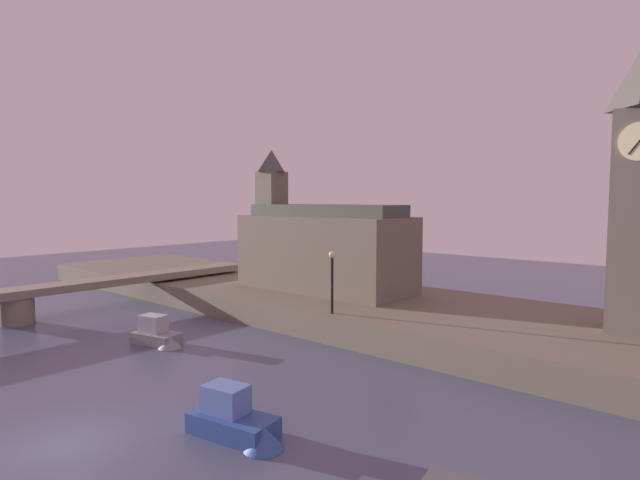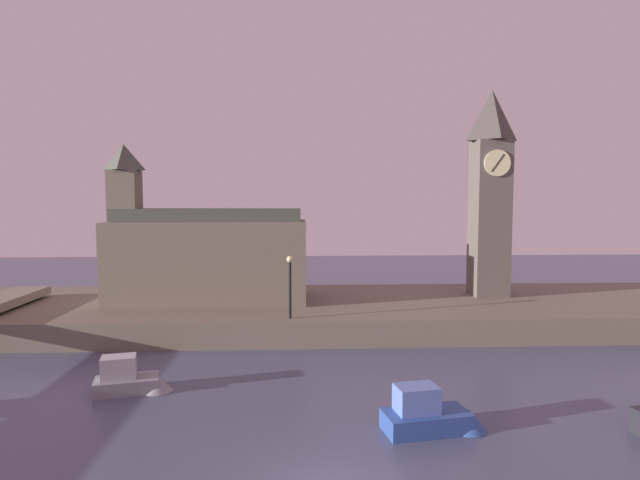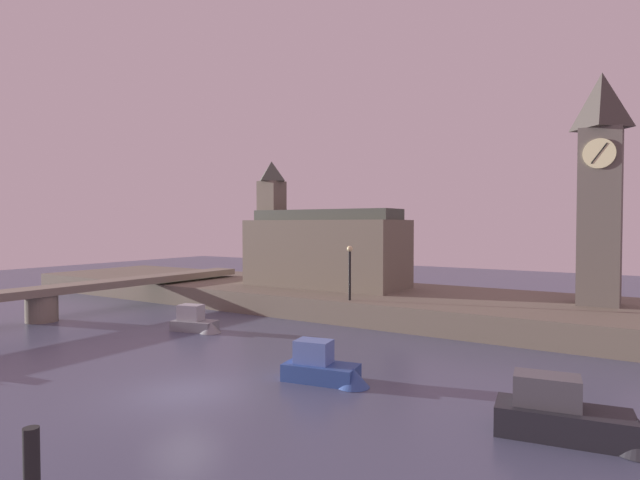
{
  "view_description": "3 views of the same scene",
  "coord_description": "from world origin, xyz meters",
  "px_view_note": "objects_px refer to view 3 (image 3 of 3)",
  "views": [
    {
      "loc": [
        16.33,
        -6.46,
        7.73
      ],
      "look_at": [
        -2.23,
        14.91,
        5.49
      ],
      "focal_mm": 28.8,
      "sensor_mm": 36.0,
      "label": 1
    },
    {
      "loc": [
        -0.93,
        -13.49,
        8.0
      ],
      "look_at": [
        0.44,
        17.78,
        5.55
      ],
      "focal_mm": 29.6,
      "sensor_mm": 36.0,
      "label": 2
    },
    {
      "loc": [
        14.49,
        -13.27,
        6.26
      ],
      "look_at": [
        -4.68,
        16.64,
        5.18
      ],
      "focal_mm": 28.98,
      "sensor_mm": 36.0,
      "label": 3
    }
  ],
  "objects_px": {
    "mooring_post_right": "(32,472)",
    "boat_cruiser_grey": "(197,322)",
    "boat_barge_dark": "(574,418)",
    "clock_tower": "(600,185)",
    "streetlamp": "(350,266)",
    "boat_tour_blue": "(326,368)",
    "parliament_hall": "(321,247)"
  },
  "relations": [
    {
      "from": "streetlamp",
      "to": "boat_tour_blue",
      "type": "bearing_deg",
      "value": -65.06
    },
    {
      "from": "boat_cruiser_grey",
      "to": "boat_barge_dark",
      "type": "relative_size",
      "value": 0.73
    },
    {
      "from": "parliament_hall",
      "to": "mooring_post_right",
      "type": "relative_size",
      "value": 6.38
    },
    {
      "from": "parliament_hall",
      "to": "boat_cruiser_grey",
      "type": "distance_m",
      "value": 12.84
    },
    {
      "from": "mooring_post_right",
      "to": "boat_barge_dark",
      "type": "height_order",
      "value": "mooring_post_right"
    },
    {
      "from": "mooring_post_right",
      "to": "boat_cruiser_grey",
      "type": "distance_m",
      "value": 19.27
    },
    {
      "from": "parliament_hall",
      "to": "boat_cruiser_grey",
      "type": "relative_size",
      "value": 3.63
    },
    {
      "from": "clock_tower",
      "to": "parliament_hall",
      "type": "xyz_separation_m",
      "value": [
        -18.93,
        -0.94,
        -4.12
      ]
    },
    {
      "from": "boat_cruiser_grey",
      "to": "boat_barge_dark",
      "type": "height_order",
      "value": "boat_barge_dark"
    },
    {
      "from": "clock_tower",
      "to": "boat_tour_blue",
      "type": "xyz_separation_m",
      "value": [
        -8.22,
        -17.34,
        -8.04
      ]
    },
    {
      "from": "boat_barge_dark",
      "to": "streetlamp",
      "type": "bearing_deg",
      "value": 140.23
    },
    {
      "from": "boat_cruiser_grey",
      "to": "boat_tour_blue",
      "type": "xyz_separation_m",
      "value": [
        11.56,
        -4.21,
        0.03
      ]
    },
    {
      "from": "clock_tower",
      "to": "boat_tour_blue",
      "type": "bearing_deg",
      "value": -115.37
    },
    {
      "from": "parliament_hall",
      "to": "streetlamp",
      "type": "bearing_deg",
      "value": -44.26
    },
    {
      "from": "clock_tower",
      "to": "boat_barge_dark",
      "type": "xyz_separation_m",
      "value": [
        0.75,
        -18.13,
        -7.95
      ]
    },
    {
      "from": "boat_cruiser_grey",
      "to": "boat_tour_blue",
      "type": "bearing_deg",
      "value": -20.0
    },
    {
      "from": "clock_tower",
      "to": "parliament_hall",
      "type": "relative_size",
      "value": 1.11
    },
    {
      "from": "parliament_hall",
      "to": "boat_cruiser_grey",
      "type": "xyz_separation_m",
      "value": [
        -0.86,
        -12.19,
        -3.95
      ]
    },
    {
      "from": "boat_tour_blue",
      "to": "boat_barge_dark",
      "type": "distance_m",
      "value": 9.01
    },
    {
      "from": "clock_tower",
      "to": "streetlamp",
      "type": "bearing_deg",
      "value": -154.17
    },
    {
      "from": "parliament_hall",
      "to": "boat_cruiser_grey",
      "type": "height_order",
      "value": "parliament_hall"
    },
    {
      "from": "boat_barge_dark",
      "to": "clock_tower",
      "type": "bearing_deg",
      "value": 92.37
    },
    {
      "from": "boat_tour_blue",
      "to": "streetlamp",
      "type": "bearing_deg",
      "value": 114.94
    },
    {
      "from": "clock_tower",
      "to": "boat_cruiser_grey",
      "type": "bearing_deg",
      "value": -146.42
    },
    {
      "from": "parliament_hall",
      "to": "boat_cruiser_grey",
      "type": "bearing_deg",
      "value": -94.02
    },
    {
      "from": "boat_cruiser_grey",
      "to": "mooring_post_right",
      "type": "bearing_deg",
      "value": -54.18
    },
    {
      "from": "parliament_hall",
      "to": "streetlamp",
      "type": "xyz_separation_m",
      "value": [
        5.63,
        -5.49,
        -0.8
      ]
    },
    {
      "from": "boat_cruiser_grey",
      "to": "boat_tour_blue",
      "type": "relative_size",
      "value": 0.9
    },
    {
      "from": "parliament_hall",
      "to": "boat_barge_dark",
      "type": "relative_size",
      "value": 2.67
    },
    {
      "from": "boat_tour_blue",
      "to": "clock_tower",
      "type": "bearing_deg",
      "value": 64.63
    },
    {
      "from": "clock_tower",
      "to": "mooring_post_right",
      "type": "bearing_deg",
      "value": -106.49
    },
    {
      "from": "clock_tower",
      "to": "streetlamp",
      "type": "height_order",
      "value": "clock_tower"
    }
  ]
}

